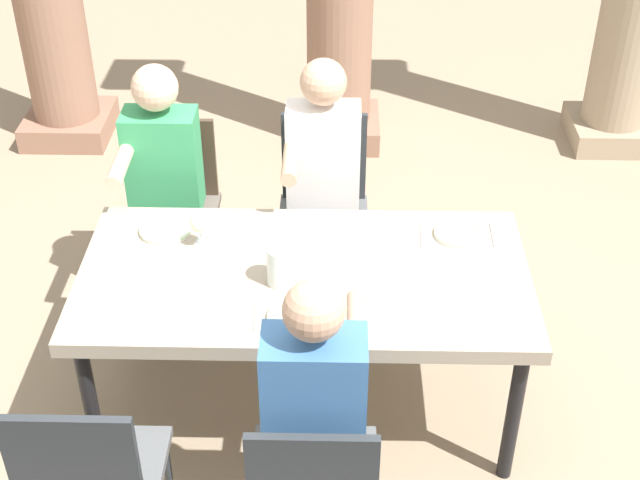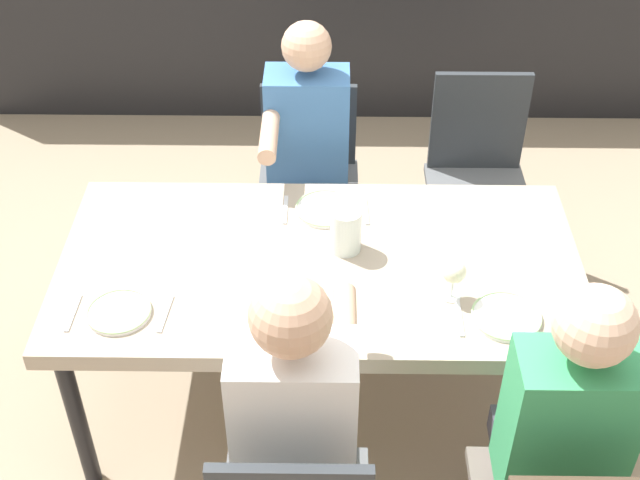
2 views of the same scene
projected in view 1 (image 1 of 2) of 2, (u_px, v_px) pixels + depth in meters
The scene contains 19 objects.
ground_plane at pixel (306, 403), 4.02m from camera, with size 16.00×16.00×0.00m, color gray.
dining_table at pixel (304, 284), 3.64m from camera, with size 1.82×0.92×0.74m.
chair_west_north at pixel (173, 198), 4.46m from camera, with size 0.44×0.44×0.90m.
chair_west_south at pixel (91, 479), 3.01m from camera, with size 0.44×0.44×0.93m.
chair_mid_north at pixel (324, 198), 4.44m from camera, with size 0.44×0.44×0.94m.
diner_woman_green at pixel (316, 410), 3.06m from camera, with size 0.35×0.49×1.27m.
diner_man_white at pixel (163, 189), 4.20m from camera, with size 0.35×0.50×1.29m.
diner_guest_third at pixel (322, 187), 4.19m from camera, with size 0.35×0.50×1.32m.
plate_0 at pixel (166, 229), 3.83m from camera, with size 0.23×0.23×0.02m.
wine_glass_0 at pixel (200, 224), 3.69m from camera, with size 0.08×0.08×0.15m.
fork_0 at pixel (131, 230), 3.84m from camera, with size 0.02×0.17×0.01m, color silver.
spoon_0 at pixel (201, 231), 3.83m from camera, with size 0.02×0.17×0.01m, color silver.
plate_1 at pixel (297, 316), 3.36m from camera, with size 0.23×0.23×0.02m.
fork_1 at pixel (257, 317), 3.36m from camera, with size 0.02×0.17×0.01m, color silver.
spoon_1 at pixel (337, 318), 3.36m from camera, with size 0.02×0.17×0.01m, color silver.
plate_2 at pixel (459, 234), 3.80m from camera, with size 0.21×0.21×0.02m.
fork_2 at pixel (423, 234), 3.81m from camera, with size 0.02×0.17×0.01m, color silver.
spoon_2 at pixel (494, 235), 3.81m from camera, with size 0.02×0.17×0.01m, color silver.
water_pitcher at pixel (281, 267), 3.50m from camera, with size 0.11×0.11×0.17m.
Camera 1 is at (0.13, -2.87, 2.91)m, focal length 50.35 mm.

